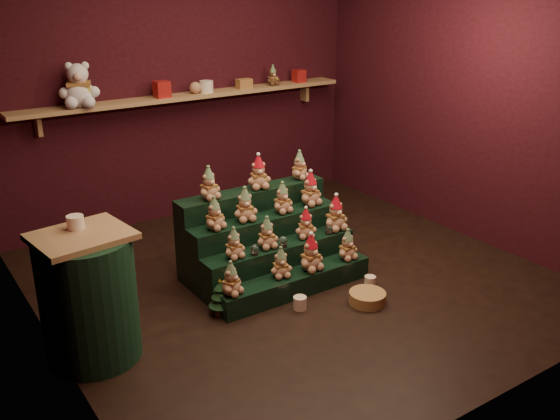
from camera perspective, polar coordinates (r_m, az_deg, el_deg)
ground at (r=5.40m, az=1.37°, el=-6.39°), size 4.00×4.00×0.00m
back_wall at (r=6.66m, az=-8.97°, el=11.34°), size 4.00×0.10×2.80m
front_wall at (r=3.52m, az=21.26°, el=1.73°), size 4.00×0.10×2.80m
left_wall at (r=4.12m, az=-22.51°, el=4.21°), size 0.10×4.00×2.80m
right_wall at (r=6.31m, az=17.11°, el=10.18°), size 0.10×4.00×2.80m
back_shelf at (r=6.52m, az=-8.24°, el=10.24°), size 3.60×0.26×0.24m
riser_tier_front at (r=5.14m, az=1.38°, el=-6.71°), size 1.40×0.22×0.18m
riser_tier_midfront at (r=5.26m, az=0.00°, el=-4.93°), size 1.40×0.22×0.36m
riser_tier_midback at (r=5.39m, az=-1.31°, el=-3.23°), size 1.40×0.22×0.54m
riser_tier_back at (r=5.53m, az=-2.55°, el=-1.60°), size 1.40×0.22×0.72m
teddy_0 at (r=4.74m, az=-4.51°, el=-6.27°), size 0.25×0.24×0.27m
teddy_1 at (r=4.99m, az=0.07°, el=-4.81°), size 0.21×0.20×0.25m
teddy_2 at (r=5.10m, az=2.83°, el=-3.91°), size 0.24×0.23×0.31m
teddy_3 at (r=5.33m, az=6.18°, el=-3.16°), size 0.20×0.18×0.26m
teddy_4 at (r=4.91m, az=-4.24°, el=-3.04°), size 0.19×0.18×0.25m
teddy_5 at (r=5.07m, az=-1.20°, el=-2.09°), size 0.20×0.18×0.26m
teddy_6 at (r=5.27m, az=2.37°, el=-1.22°), size 0.23×0.22×0.26m
teddy_7 at (r=5.44m, az=5.11°, el=-0.28°), size 0.22×0.20×0.31m
teddy_8 at (r=5.00m, az=-6.02°, el=-0.32°), size 0.24×0.23×0.27m
teddy_9 at (r=5.15m, az=-3.22°, el=0.51°), size 0.23×0.21×0.28m
teddy_10 at (r=5.33m, az=0.21°, el=1.13°), size 0.21×0.19×0.27m
teddy_11 at (r=5.50m, az=2.80°, el=1.95°), size 0.24×0.22×0.30m
teddy_12 at (r=5.15m, az=-6.53°, el=2.45°), size 0.23×0.21×0.27m
teddy_13 at (r=5.38m, az=-1.98°, el=3.48°), size 0.25×0.23×0.29m
teddy_14 at (r=5.64m, az=1.78°, el=4.12°), size 0.24×0.23×0.26m
snow_globe_a at (r=4.98m, az=-2.34°, el=-3.65°), size 0.06×0.06×0.09m
snow_globe_b at (r=5.12m, az=0.30°, el=-2.90°), size 0.07×0.07×0.09m
snow_globe_c at (r=5.38m, az=4.49°, el=-1.81°), size 0.06×0.06×0.08m
side_table at (r=4.37m, az=-17.09°, el=-7.64°), size 0.65×0.63×0.91m
table_ornament at (r=4.25m, az=-18.21°, el=-1.07°), size 0.11×0.11×0.09m
mini_christmas_tree at (r=4.83m, az=-5.48°, el=-7.93°), size 0.18×0.18×0.31m
mug_left at (r=4.93m, az=1.83°, el=-8.49°), size 0.10×0.10×0.10m
mug_right at (r=5.31m, az=8.23°, el=-6.50°), size 0.10×0.10×0.10m
wicker_basket at (r=5.07m, az=7.99°, el=-7.94°), size 0.30×0.30×0.09m
white_bear at (r=6.05m, az=-17.97°, el=11.34°), size 0.45×0.43×0.51m
brown_bear at (r=6.96m, az=-0.66°, el=12.19°), size 0.16×0.15×0.21m
gift_tin_red_a at (r=6.36m, az=-10.75°, el=10.79°), size 0.14×0.14×0.16m
gift_tin_cream at (r=6.57m, az=-6.75°, el=11.14°), size 0.14×0.14×0.12m
gift_tin_red_b at (r=7.17m, az=1.74°, el=12.16°), size 0.12×0.12×0.14m
shelf_plush_ball at (r=6.51m, az=-7.74°, el=11.01°), size 0.12×0.12×0.12m
scarf_gift_box at (r=6.79m, az=-3.30°, el=11.47°), size 0.16×0.10×0.10m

